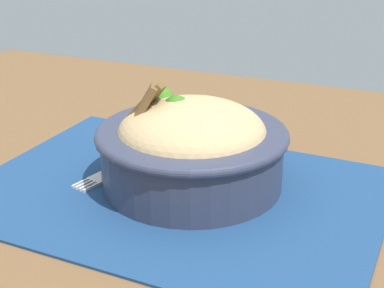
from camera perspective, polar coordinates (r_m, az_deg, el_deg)
The scene contains 4 objects.
table at distance 0.68m, azimuth -2.06°, elevation -9.40°, with size 1.24×0.96×0.75m.
placemat at distance 0.65m, azimuth -1.48°, elevation -4.63°, with size 0.46×0.33×0.00m, color navy.
bowl at distance 0.64m, azimuth -0.06°, elevation -0.09°, with size 0.23×0.23×0.12m.
fork at distance 0.69m, azimuth -8.02°, elevation -2.85°, with size 0.04×0.12×0.00m.
Camera 1 is at (-0.25, 0.52, 1.05)m, focal length 53.40 mm.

